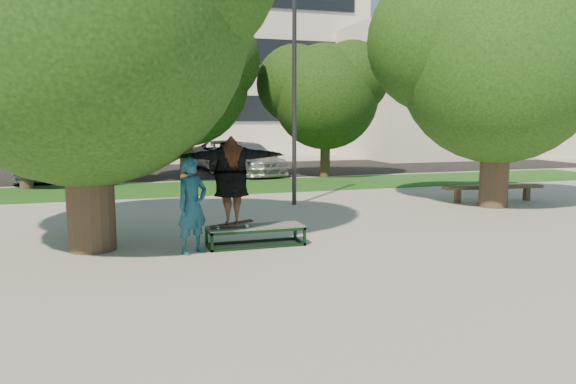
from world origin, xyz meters
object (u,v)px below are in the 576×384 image
object	(u,v)px
bystander	(192,206)
bench	(493,188)
car_silver_b	(248,159)
car_silver_a	(39,165)
tree_right	(495,52)
car_dark	(79,157)
car_grey	(227,156)
lamppost	(294,89)
grind_box	(256,236)

from	to	relation	value
bystander	bench	distance (m)	9.82
car_silver_b	car_silver_a	bearing A→B (deg)	169.75
tree_right	bystander	size ratio (longest dim) A/B	3.82
bystander	car_silver_b	bearing A→B (deg)	42.35
bench	car_silver_b	xyz separation A→B (m)	(-4.85, 9.68, 0.29)
car_dark	car_grey	xyz separation A→B (m)	(6.27, -0.51, -0.06)
car_silver_b	car_grey	bearing A→B (deg)	95.46
bystander	tree_right	bearing A→B (deg)	-10.96
lamppost	bystander	world-z (taller)	lamppost
lamppost	car_silver_a	world-z (taller)	lamppost
tree_right	grind_box	size ratio (longest dim) A/B	3.62
grind_box	bystander	size ratio (longest dim) A/B	1.06
grind_box	car_grey	bearing A→B (deg)	80.24
lamppost	car_dark	world-z (taller)	lamppost
tree_right	bystander	distance (m)	9.47
lamppost	car_silver_b	size ratio (longest dim) A/B	1.31
grind_box	bystander	bearing A→B (deg)	-170.04
grind_box	car_silver_a	size ratio (longest dim) A/B	0.48
bystander	car_silver_a	xyz separation A→B (m)	(-3.86, 13.29, -0.21)
tree_right	lamppost	size ratio (longest dim) A/B	1.07
grind_box	bench	bearing A→B (deg)	23.18
grind_box	car_silver_a	bearing A→B (deg)	111.18
bench	car_silver_a	size ratio (longest dim) A/B	0.80
tree_right	car_silver_a	world-z (taller)	tree_right
tree_right	car_dark	bearing A→B (deg)	130.57
bench	car_silver_b	world-z (taller)	car_silver_b
tree_right	bench	bearing A→B (deg)	45.99
grind_box	car_grey	distance (m)	15.13
car_dark	car_silver_b	distance (m)	7.17
lamppost	car_silver_b	world-z (taller)	lamppost
bystander	car_silver_a	bearing A→B (deg)	76.42
car_silver_a	car_grey	bearing A→B (deg)	14.07
bystander	car_grey	world-z (taller)	bystander
car_dark	car_silver_b	world-z (taller)	car_dark
lamppost	bystander	size ratio (longest dim) A/B	3.59
grind_box	car_dark	world-z (taller)	car_dark
bench	car_grey	size ratio (longest dim) A/B	0.60
tree_right	car_silver_a	xyz separation A→B (m)	(-12.28, 10.42, -3.45)
grind_box	bystander	world-z (taller)	bystander
car_silver_a	car_silver_b	distance (m)	8.14
lamppost	bench	distance (m)	6.38
grind_box	bystander	xyz separation A→B (m)	(-1.20, -0.21, 0.66)
bench	car_silver_a	xyz separation A→B (m)	(-12.99, 9.68, 0.26)
bench	car_dark	distance (m)	16.72
car_silver_b	lamppost	bearing A→B (deg)	-105.49
car_dark	car_silver_b	bearing A→B (deg)	-28.24
tree_right	car_silver_b	distance (m)	11.72
car_silver_a	car_silver_b	xyz separation A→B (m)	(8.14, 0.00, 0.04)
car_silver_a	bench	bearing A→B (deg)	-36.08
car_dark	car_silver_b	size ratio (longest dim) A/B	0.98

